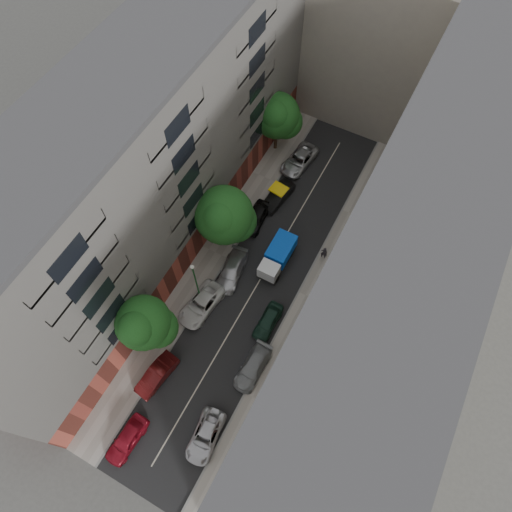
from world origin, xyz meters
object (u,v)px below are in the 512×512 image
Objects in this scene: car_left_3 at (232,271)px; lamp_post at (195,280)px; car_right_2 at (268,321)px; tree_near at (144,325)px; tree_mid at (224,217)px; pedestrian at (324,253)px; car_left_5 at (278,196)px; car_left_6 at (299,160)px; car_left_0 at (127,439)px; car_right_1 at (253,367)px; car_left_4 at (256,217)px; car_left_2 at (201,304)px; car_right_0 at (205,436)px; tarp_truck at (278,256)px; car_left_1 at (157,375)px; tree_far at (277,117)px.

lamp_post is at bearing -118.34° from car_left_3.
tree_near reaches higher than car_right_2.
tree_mid reaches higher than pedestrian.
car_left_5 is 0.53× the size of tree_near.
tree_mid is (-1.95, -13.20, 4.53)m from car_left_6.
car_right_1 is (6.40, 10.20, -0.05)m from car_left_0.
car_left_4 reaches higher than car_right_1.
car_left_6 is at bearing 93.74° from car_left_2.
tree_near is (-2.35, -9.82, 5.27)m from car_left_3.
car_left_2 is 3.71m from lamp_post.
pedestrian is at bearing 78.51° from car_right_0.
car_right_2 is at bearing -70.95° from tarp_truck.
car_left_1 is 0.55× the size of tree_mid.
car_left_1 is 15.53m from tree_mid.
tree_far is (-9.12, 31.07, 4.39)m from car_right_0.
car_left_0 is at bearing 63.63° from pedestrian.
car_left_1 is 0.94× the size of car_right_1.
car_right_0 is at bearing -69.03° from car_left_5.
tarp_truck is 13.08m from car_left_6.
car_left_1 is 7.60m from car_left_2.
car_right_0 is 20.50m from pedestrian.
tarp_truck is at bearing -67.17° from car_left_6.
tarp_truck reaches higher than car_left_1.
tarp_truck is at bearing 109.53° from car_right_2.
tarp_truck is at bearing 67.43° from car_left_2.
tarp_truck is 15.08m from tree_near.
tarp_truck is 1.09× the size of car_right_0.
car_left_0 reaches higher than car_left_2.
lamp_post reaches higher than car_right_1.
car_left_6 is (0.69, 9.20, -0.01)m from car_left_4.
tree_mid is (-1.26, 7.20, 4.54)m from car_left_2.
lamp_post is (-1.29, -19.68, 3.58)m from car_left_6.
lamp_post is (2.10, -20.42, -0.72)m from tree_far.
tree_far is 4.28× the size of pedestrian.
pedestrian is (7.30, 23.70, 0.30)m from car_left_0.
car_left_5 is 0.97× the size of car_right_1.
car_left_3 reaches higher than car_right_1.
lamp_post is (-7.00, -0.77, 3.63)m from car_right_2.
car_left_2 is at bearing 73.74° from tree_near.
tarp_truck is 1.18× the size of car_left_0.
tree_far reaches higher than tarp_truck.
tree_mid is at bearing -96.98° from car_left_5.
car_left_2 is 14.82m from car_left_5.
car_right_0 is 32.68m from tree_far.
car_left_0 is 0.98× the size of car_left_4.
tarp_truck is at bearing 36.13° from car_left_3.
car_left_5 is at bearing -61.06° from tree_far.
car_right_1 is 10.49m from tree_near.
car_left_3 is 17.53m from tree_far.
tree_far reaches higher than car_right_0.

